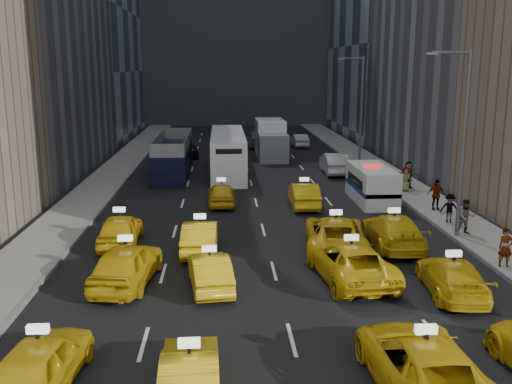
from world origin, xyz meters
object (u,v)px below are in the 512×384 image
(nypd_van, at_px, (372,185))
(city_bus, at_px, (228,153))
(pedestrian_0, at_px, (506,248))
(box_truck, at_px, (271,139))
(double_decker, at_px, (174,155))

(nypd_van, xyz_separation_m, city_bus, (-8.69, 10.34, 0.50))
(pedestrian_0, bearing_deg, nypd_van, 109.01)
(pedestrian_0, bearing_deg, city_bus, 124.16)
(box_truck, bearing_deg, double_decker, -143.35)
(city_bus, relative_size, pedestrian_0, 7.53)
(nypd_van, distance_m, pedestrian_0, 12.41)
(double_decker, bearing_deg, city_bus, 8.55)
(city_bus, xyz_separation_m, pedestrian_0, (11.05, -22.53, -0.60))
(nypd_van, bearing_deg, double_decker, 140.64)
(nypd_van, height_order, city_bus, city_bus)
(box_truck, bearing_deg, pedestrian_0, -83.88)
(double_decker, relative_size, city_bus, 0.86)
(double_decker, bearing_deg, box_truck, 45.93)
(double_decker, distance_m, pedestrian_0, 26.81)
(nypd_van, distance_m, city_bus, 13.51)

